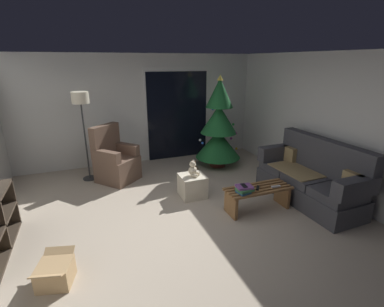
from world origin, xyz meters
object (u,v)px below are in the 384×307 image
at_px(remote_silver, 276,187).
at_px(floor_lamp, 81,106).
at_px(ottoman, 192,186).
at_px(book_stack, 244,189).
at_px(christmas_tree, 219,128).
at_px(couch, 311,179).
at_px(remote_black, 258,188).
at_px(armchair, 115,161).
at_px(teddy_bear_cream, 193,169).
at_px(coffee_table, 258,195).
at_px(cell_phone, 244,186).
at_px(teddy_bear_chestnut_by_tree, 194,167).
at_px(cardboard_box_open_near_shelf, 55,273).

relative_size(remote_silver, floor_lamp, 0.09).
xyz_separation_m(remote_silver, ottoman, (-1.09, 0.93, -0.21)).
distance_m(book_stack, christmas_tree, 2.27).
bearing_deg(ottoman, book_stack, -61.42).
xyz_separation_m(couch, remote_black, (-1.09, -0.00, 0.01)).
height_order(book_stack, armchair, armchair).
bearing_deg(teddy_bear_cream, remote_silver, -40.68).
bearing_deg(remote_silver, christmas_tree, -174.95).
distance_m(remote_silver, floor_lamp, 3.86).
xyz_separation_m(couch, christmas_tree, (-0.77, 2.09, 0.51)).
bearing_deg(coffee_table, book_stack, -166.28).
xyz_separation_m(remote_silver, christmas_tree, (0.01, 2.15, 0.50)).
bearing_deg(coffee_table, armchair, 134.03).
distance_m(floor_lamp, teddy_bear_cream, 2.48).
height_order(remote_silver, cell_phone, cell_phone).
xyz_separation_m(floor_lamp, teddy_bear_cream, (1.72, -1.49, -0.99)).
bearing_deg(floor_lamp, armchair, -25.68).
distance_m(christmas_tree, ottoman, 1.79).
relative_size(remote_silver, book_stack, 0.59).
height_order(remote_black, ottoman, remote_black).
relative_size(cell_phone, armchair, 0.13).
xyz_separation_m(coffee_table, christmas_tree, (0.29, 2.06, 0.65)).
relative_size(christmas_tree, teddy_bear_cream, 7.22).
relative_size(book_stack, floor_lamp, 0.15).
height_order(book_stack, christmas_tree, christmas_tree).
bearing_deg(teddy_bear_chestnut_by_tree, armchair, 173.04).
height_order(remote_silver, ottoman, remote_silver).
relative_size(coffee_table, teddy_bear_cream, 3.86).
bearing_deg(teddy_bear_chestnut_by_tree, cell_phone, -88.20).
relative_size(book_stack, armchair, 0.24).
bearing_deg(floor_lamp, remote_black, -43.38).
bearing_deg(couch, teddy_bear_chestnut_by_tree, 126.82).
xyz_separation_m(couch, coffee_table, (-1.05, 0.03, -0.13)).
relative_size(armchair, teddy_bear_chestnut_by_tree, 3.96).
xyz_separation_m(ottoman, teddy_bear_chestnut_by_tree, (0.44, 1.04, -0.08)).
bearing_deg(book_stack, coffee_table, 13.72).
relative_size(couch, teddy_bear_chestnut_by_tree, 6.87).
height_order(remote_black, cardboard_box_open_near_shelf, remote_black).
bearing_deg(remote_silver, teddy_bear_chestnut_by_tree, -156.41).
bearing_deg(teddy_bear_cream, remote_black, -48.08).
height_order(remote_silver, armchair, armchair).
bearing_deg(armchair, cardboard_box_open_near_shelf, -109.89).
height_order(cell_phone, armchair, armchair).
xyz_separation_m(christmas_tree, cardboard_box_open_near_shelf, (-3.27, -2.65, -0.78)).
height_order(cell_phone, christmas_tree, christmas_tree).
xyz_separation_m(book_stack, teddy_bear_chestnut_by_tree, (-0.06, 1.96, -0.34)).
height_order(couch, book_stack, couch).
height_order(book_stack, teddy_bear_chestnut_by_tree, book_stack).
bearing_deg(teddy_bear_chestnut_by_tree, teddy_bear_cream, -112.42).
bearing_deg(cardboard_box_open_near_shelf, remote_silver, 8.66).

